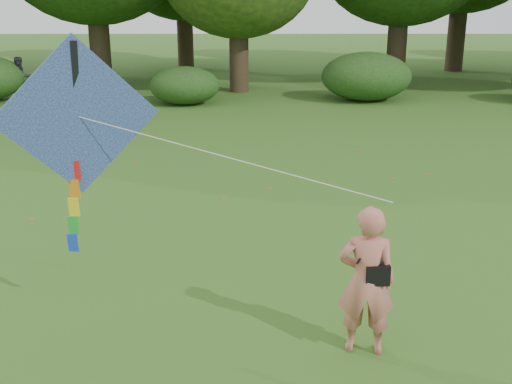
{
  "coord_description": "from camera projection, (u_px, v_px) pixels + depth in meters",
  "views": [
    {
      "loc": [
        -1.38,
        -7.14,
        4.55
      ],
      "look_at": [
        -1.35,
        2.0,
        1.5
      ],
      "focal_mm": 45.0,
      "sensor_mm": 36.0,
      "label": 1
    }
  ],
  "objects": [
    {
      "name": "ground",
      "position": [
        361.0,
        352.0,
        8.21
      ],
      "size": [
        100.0,
        100.0,
        0.0
      ],
      "primitive_type": "plane",
      "color": "#265114",
      "rests_on": "ground"
    },
    {
      "name": "man_kite_flyer",
      "position": [
        366.0,
        281.0,
        7.95
      ],
      "size": [
        0.78,
        0.57,
        1.97
      ],
      "primitive_type": "imported",
      "rotation": [
        0.0,
        0.0,
        3.0
      ],
      "color": "#C36B5C",
      "rests_on": "ground"
    },
    {
      "name": "bystander_left",
      "position": [
        21.0,
        79.0,
        25.01
      ],
      "size": [
        1.03,
        1.01,
        1.68
      ],
      "primitive_type": "imported",
      "rotation": [
        0.0,
        0.0,
        0.68
      ],
      "color": "#242831",
      "rests_on": "ground"
    },
    {
      "name": "crossbody_bag",
      "position": [
        377.0,
        272.0,
        7.88
      ],
      "size": [
        0.43,
        0.2,
        0.74
      ],
      "color": "black",
      "rests_on": "ground"
    },
    {
      "name": "flying_kite",
      "position": [
        78.0,
        121.0,
        8.22
      ],
      "size": [
        4.9,
        1.37,
        2.95
      ],
      "color": "#224395",
      "rests_on": "ground"
    },
    {
      "name": "shrub_band",
      "position": [
        271.0,
        80.0,
        24.64
      ],
      "size": [
        39.15,
        3.22,
        1.88
      ],
      "color": "#264919",
      "rests_on": "ground"
    },
    {
      "name": "fallen_leaves",
      "position": [
        292.0,
        195.0,
        14.18
      ],
      "size": [
        9.29,
        13.58,
        0.01
      ],
      "color": "brown",
      "rests_on": "ground"
    }
  ]
}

